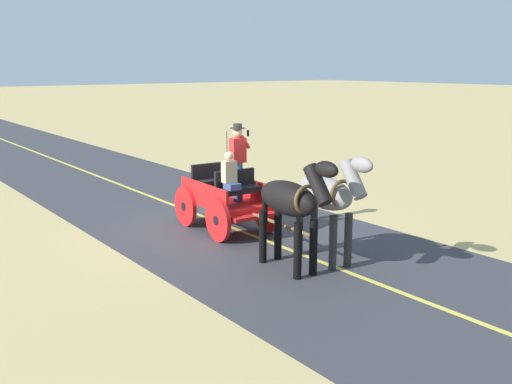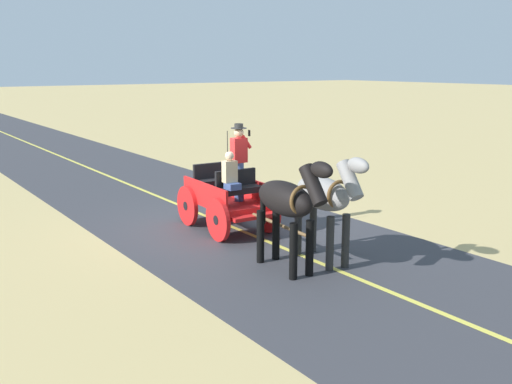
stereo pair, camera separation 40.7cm
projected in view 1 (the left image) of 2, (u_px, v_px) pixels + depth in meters
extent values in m
plane|color=tan|center=(221.00, 224.00, 14.13)|extent=(200.00, 200.00, 0.00)
cube|color=#38383D|center=(221.00, 224.00, 14.13)|extent=(5.86, 160.00, 0.01)
cube|color=#DBCC4C|center=(221.00, 223.00, 14.13)|extent=(0.12, 160.00, 0.00)
cube|color=red|center=(225.00, 202.00, 13.56)|extent=(1.31, 2.26, 0.12)
cube|color=red|center=(246.00, 187.00, 13.81)|extent=(0.17, 2.09, 0.44)
cube|color=red|center=(204.00, 193.00, 13.19)|extent=(0.17, 2.09, 0.44)
cube|color=red|center=(254.00, 217.00, 12.60)|extent=(1.09, 0.30, 0.08)
cube|color=red|center=(201.00, 199.00, 14.57)|extent=(0.73, 0.24, 0.06)
cube|color=black|center=(239.00, 190.00, 12.99)|extent=(1.04, 0.41, 0.14)
cube|color=black|center=(235.00, 179.00, 13.09)|extent=(1.02, 0.13, 0.44)
cube|color=black|center=(214.00, 182.00, 13.88)|extent=(1.04, 0.41, 0.14)
cube|color=black|center=(210.00, 172.00, 13.98)|extent=(1.02, 0.13, 0.44)
cylinder|color=red|center=(267.00, 212.00, 13.33)|extent=(0.15, 0.96, 0.96)
cylinder|color=black|center=(267.00, 212.00, 13.33)|extent=(0.13, 0.22, 0.21)
cylinder|color=red|center=(218.00, 220.00, 12.62)|extent=(0.15, 0.96, 0.96)
cylinder|color=black|center=(218.00, 220.00, 12.62)|extent=(0.13, 0.22, 0.21)
cylinder|color=red|center=(232.00, 199.00, 14.58)|extent=(0.15, 0.96, 0.96)
cylinder|color=black|center=(232.00, 199.00, 14.58)|extent=(0.13, 0.22, 0.21)
cylinder|color=red|center=(185.00, 206.00, 13.87)|extent=(0.15, 0.96, 0.96)
cylinder|color=black|center=(185.00, 206.00, 13.87)|extent=(0.13, 0.22, 0.21)
cylinder|color=brown|center=(281.00, 225.00, 11.79)|extent=(0.18, 2.00, 0.07)
cylinder|color=black|center=(227.00, 161.00, 12.68)|extent=(0.02, 0.02, 1.30)
cylinder|color=#384C7F|center=(238.00, 182.00, 13.27)|extent=(0.22, 0.22, 0.90)
cube|color=red|center=(238.00, 150.00, 13.11)|extent=(0.35, 0.24, 0.56)
sphere|color=tan|center=(238.00, 133.00, 13.02)|extent=(0.22, 0.22, 0.22)
cylinder|color=black|center=(238.00, 128.00, 13.00)|extent=(0.36, 0.36, 0.01)
cylinder|color=black|center=(238.00, 126.00, 12.99)|extent=(0.20, 0.20, 0.10)
cylinder|color=red|center=(245.00, 142.00, 13.14)|extent=(0.26, 0.09, 0.32)
cube|color=black|center=(248.00, 133.00, 13.11)|extent=(0.02, 0.07, 0.14)
cube|color=#384C7F|center=(232.00, 186.00, 12.73)|extent=(0.30, 0.33, 0.14)
cube|color=tan|center=(229.00, 172.00, 12.76)|extent=(0.31, 0.22, 0.48)
sphere|color=beige|center=(229.00, 156.00, 12.68)|extent=(0.20, 0.20, 0.20)
ellipsoid|color=gray|center=(324.00, 193.00, 11.22)|extent=(0.73, 1.61, 0.64)
cylinder|color=#272726|center=(348.00, 240.00, 11.03)|extent=(0.15, 0.15, 1.05)
cylinder|color=#272726|center=(333.00, 243.00, 10.85)|extent=(0.15, 0.15, 1.05)
cylinder|color=#272726|center=(314.00, 227.00, 11.95)|extent=(0.15, 0.15, 1.05)
cylinder|color=#272726|center=(300.00, 229.00, 11.77)|extent=(0.15, 0.15, 1.05)
cylinder|color=gray|center=(353.00, 180.00, 10.43)|extent=(0.33, 0.67, 0.73)
ellipsoid|color=gray|center=(362.00, 165.00, 10.18)|extent=(0.28, 0.56, 0.28)
cube|color=#272726|center=(353.00, 177.00, 10.44)|extent=(0.11, 0.51, 0.56)
cylinder|color=#272726|center=(302.00, 200.00, 11.91)|extent=(0.11, 0.11, 0.70)
torus|color=brown|center=(342.00, 194.00, 10.75)|extent=(0.55, 0.13, 0.55)
ellipsoid|color=black|center=(288.00, 198.00, 10.74)|extent=(0.64, 1.59, 0.64)
cylinder|color=black|center=(313.00, 248.00, 10.58)|extent=(0.15, 0.15, 1.05)
cylinder|color=black|center=(298.00, 251.00, 10.38)|extent=(0.15, 0.15, 1.05)
cylinder|color=black|center=(278.00, 234.00, 11.46)|extent=(0.15, 0.15, 1.05)
cylinder|color=black|center=(263.00, 237.00, 11.26)|extent=(0.15, 0.15, 1.05)
cylinder|color=black|center=(318.00, 185.00, 9.97)|extent=(0.29, 0.66, 0.73)
ellipsoid|color=black|center=(327.00, 169.00, 9.73)|extent=(0.25, 0.55, 0.28)
cube|color=black|center=(317.00, 183.00, 9.98)|extent=(0.09, 0.50, 0.56)
cylinder|color=black|center=(265.00, 206.00, 11.40)|extent=(0.11, 0.11, 0.70)
torus|color=brown|center=(307.00, 200.00, 10.28)|extent=(0.55, 0.10, 0.55)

